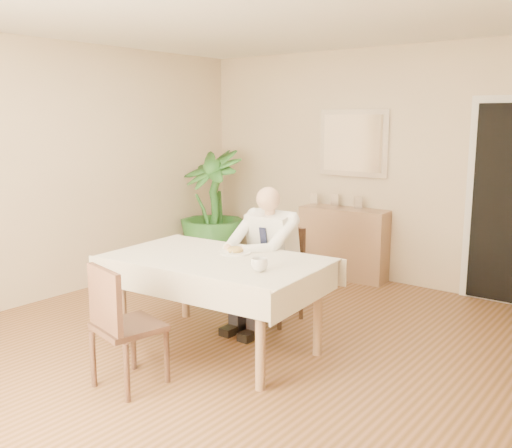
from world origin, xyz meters
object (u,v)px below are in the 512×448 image
Objects in this scene: chair_far at (280,268)px; sideboard at (344,243)px; coffee_mug at (259,265)px; potted_palm at (212,209)px; seated_man at (261,251)px; chair_near at (119,320)px; dining_table at (216,268)px.

sideboard is at bearing 102.65° from chair_far.
coffee_mug is 2.71m from sideboard.
chair_far is 0.59× the size of potted_palm.
sideboard is (-0.21, 1.86, -0.28)m from seated_man.
chair_far is 1.60m from sideboard.
potted_palm is (-1.75, 2.89, 0.23)m from chair_near.
dining_table is at bearing -47.33° from potted_palm.
chair_near is 1.54m from seated_man.
chair_near is 1.04m from coffee_mug.
dining_table is 2.65m from potted_palm.
chair_near is at bearing -86.40° from chair_far.
chair_near reaches higher than chair_far.
chair_far is at bearing 117.58° from coffee_mug.
potted_palm reaches higher than coffee_mug.
dining_table is 0.55m from coffee_mug.
potted_palm is at bearing 142.96° from seated_man.
chair_near reaches higher than dining_table.
chair_near is (-0.04, -1.81, 0.01)m from chair_far.
potted_palm is at bearing -166.83° from sideboard.
coffee_mug is 0.12× the size of sideboard.
chair_near is at bearing -91.62° from seated_man.
seated_man is at bearing -88.11° from sideboard.
coffee_mug is at bearing -78.72° from sideboard.
chair_near is at bearing -97.45° from dining_table.
sideboard is (-0.21, 1.58, -0.07)m from chair_far.
seated_man is at bearing 85.19° from dining_table.
seated_man reaches higher than chair_far.
dining_table is 1.76× the size of sideboard.
dining_table is 1.44× the size of seated_man.
sideboard is 1.69m from potted_palm.
dining_table is at bearing 166.62° from coffee_mug.
potted_palm is (-1.80, 1.07, 0.24)m from chair_far.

